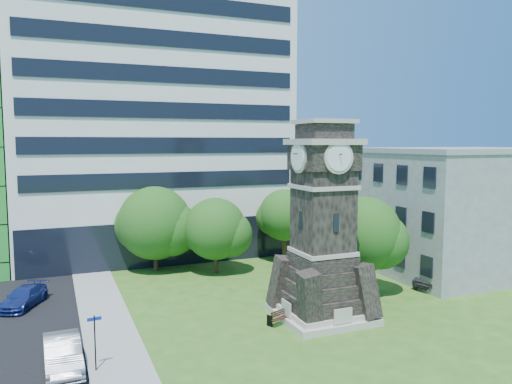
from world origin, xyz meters
name	(u,v)px	position (x,y,z in m)	size (l,w,h in m)	color
ground	(293,336)	(0.00, 0.00, 0.00)	(160.00, 160.00, 0.00)	#2D5C1A
sidewalk	(109,329)	(-9.50, 5.00, 0.03)	(3.00, 70.00, 0.06)	gray
clock_tower	(323,234)	(3.00, 2.00, 5.28)	(5.40, 5.40, 12.22)	#B5AC9D
office_tall	(148,108)	(-3.20, 25.84, 14.22)	(26.20, 15.11, 28.60)	white
office_low	(461,209)	(19.97, 8.00, 5.21)	(15.20, 12.20, 10.40)	#9A9D9F
car_street_mid	(63,354)	(-12.07, 0.48, 0.78)	(1.65, 4.74, 1.56)	gray
car_street_north	(24,297)	(-14.28, 11.31, 0.64)	(1.79, 4.39, 1.27)	navy
car_east_lot	(439,280)	(14.34, 4.23, 0.62)	(2.05, 4.44, 1.23)	#424246
park_bench	(282,317)	(0.20, 1.90, 0.47)	(1.72, 0.46, 0.89)	black
street_sign	(95,337)	(-10.63, -0.33, 1.71)	(0.66, 0.07, 2.74)	black
tree_nw	(156,225)	(-4.27, 17.34, 3.93)	(6.82, 6.20, 7.19)	#332114
tree_nc	(216,231)	(0.17, 14.59, 3.60)	(5.65, 5.14, 6.32)	#332114
tree_ne	(285,217)	(7.15, 15.97, 4.15)	(5.12, 4.65, 6.66)	#332114
tree_east	(364,236)	(8.15, 5.05, 4.23)	(5.89, 5.35, 7.08)	#332114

